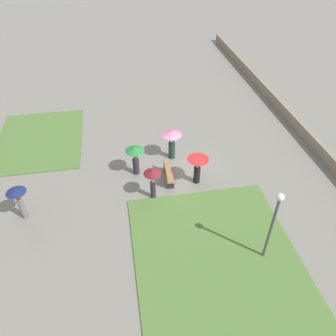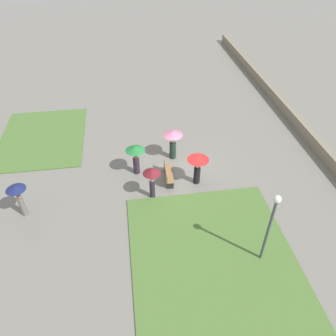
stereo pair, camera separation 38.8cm
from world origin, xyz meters
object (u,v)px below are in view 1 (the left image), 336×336
Objects in this scene: crowd_person_pink at (172,139)px; crowd_person_green at (135,154)px; lamp_post at (274,218)px; lone_walker_mid_plaza at (18,198)px; park_bench at (168,173)px; crowd_person_red at (198,163)px; crowd_person_maroon at (153,177)px.

crowd_person_pink reaches higher than crowd_person_green.
lamp_post is 11.53m from lone_walker_mid_plaza.
park_bench is 6.95m from lamp_post.
crowd_person_red reaches higher than park_bench.
lamp_post is at bearing -157.76° from crowd_person_pink.
park_bench is 0.92× the size of crowd_person_maroon.
park_bench is 0.91× the size of crowd_person_pink.
crowd_person_maroon is 1.03× the size of crowd_person_red.
lone_walker_mid_plaza reaches higher than crowd_person_green.
lamp_post is 2.05× the size of crowd_person_green.
crowd_person_pink is 2.54m from crowd_person_green.
crowd_person_green reaches higher than crowd_person_red.
lamp_post is 1.99× the size of crowd_person_pink.
lamp_post reaches higher than crowd_person_pink.
lamp_post is 2.07× the size of crowd_person_red.
lamp_post reaches higher than crowd_person_green.
crowd_person_pink is at bearing 139.64° from lone_walker_mid_plaza.
lamp_post is 2.02× the size of lone_walker_mid_plaza.
crowd_person_maroon reaches higher than crowd_person_red.
crowd_person_pink is 1.03× the size of crowd_person_green.
crowd_person_maroon is (-1.27, 0.99, 0.92)m from park_bench.
crowd_person_maroon is (4.54, 4.25, -1.08)m from lamp_post.
crowd_person_maroon reaches higher than crowd_person_green.
lone_walker_mid_plaza is (-3.59, 8.02, -0.04)m from crowd_person_pink.
crowd_person_green is (2.13, 0.68, -0.05)m from crowd_person_maroon.
lamp_post is at bearing 21.89° from crowd_person_maroon.
crowd_person_maroon is at bearing -111.62° from crowd_person_green.
crowd_person_pink is at bearing 86.07° from crowd_person_red.
park_bench is at bearing 120.75° from crowd_person_maroon.
park_bench is 2.07m from crowd_person_green.
crowd_person_maroon is 3.62m from crowd_person_pink.
lone_walker_mid_plaza is at bearing 162.12° from crowd_person_red.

